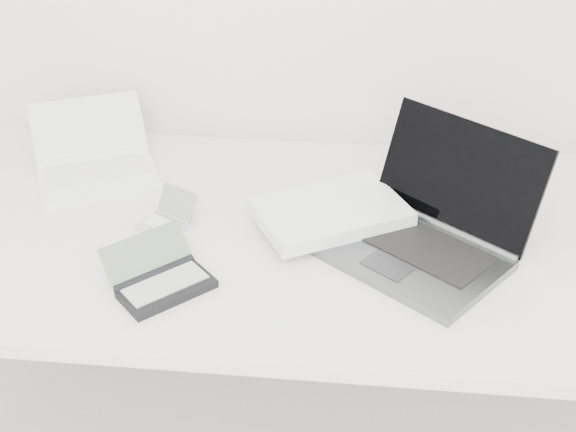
# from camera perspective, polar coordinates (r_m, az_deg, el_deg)

# --- Properties ---
(desk) EXTENTS (1.60, 0.80, 0.73)m
(desk) POSITION_cam_1_polar(r_m,az_deg,el_deg) (1.67, 1.17, -2.40)
(desk) COLOR white
(desk) RESTS_ON ground
(laptop_large) EXTENTS (0.60, 0.47, 0.23)m
(laptop_large) POSITION_cam_1_polar(r_m,az_deg,el_deg) (1.61, 6.73, -0.48)
(laptop_large) COLOR slate
(laptop_large) RESTS_ON desk
(netbook_open_white) EXTENTS (0.36, 0.39, 0.12)m
(netbook_open_white) POSITION_cam_1_polar(r_m,az_deg,el_deg) (1.89, -13.53, 3.63)
(netbook_open_white) COLOR white
(netbook_open_white) RESTS_ON desk
(pda_silver) EXTENTS (0.13, 0.13, 0.07)m
(pda_silver) POSITION_cam_1_polar(r_m,az_deg,el_deg) (1.67, -8.62, -0.29)
(pda_silver) COLOR silver
(pda_silver) RESTS_ON desk
(palmtop_charcoal) EXTENTS (0.22, 0.22, 0.08)m
(palmtop_charcoal) POSITION_cam_1_polar(r_m,az_deg,el_deg) (1.50, -9.02, -4.49)
(palmtop_charcoal) COLOR black
(palmtop_charcoal) RESTS_ON desk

